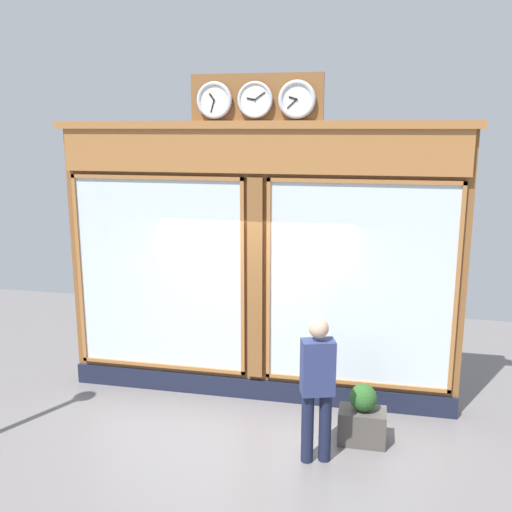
# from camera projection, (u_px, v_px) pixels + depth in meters

# --- Properties ---
(shop_facade) EXTENTS (5.46, 0.42, 4.35)m
(shop_facade) POSITION_uv_depth(u_px,v_px,m) (258.00, 262.00, 7.77)
(shop_facade) COLOR brown
(shop_facade) RESTS_ON ground_plane
(pedestrian) EXTENTS (0.41, 0.32, 1.69)m
(pedestrian) POSITION_uv_depth(u_px,v_px,m) (317.00, 384.00, 6.35)
(pedestrian) COLOR #191E38
(pedestrian) RESTS_ON ground_plane
(planter_box) EXTENTS (0.56, 0.36, 0.41)m
(planter_box) POSITION_uv_depth(u_px,v_px,m) (362.00, 426.00, 6.89)
(planter_box) COLOR #4C4742
(planter_box) RESTS_ON ground_plane
(planter_shrub) EXTENTS (0.32, 0.32, 0.32)m
(planter_shrub) POSITION_uv_depth(u_px,v_px,m) (363.00, 398.00, 6.81)
(planter_shrub) COLOR #285623
(planter_shrub) RESTS_ON planter_box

